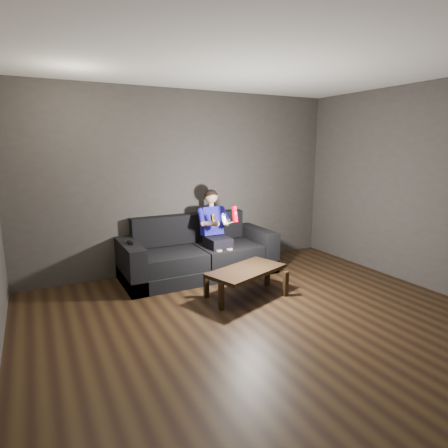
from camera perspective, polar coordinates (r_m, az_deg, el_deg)
floor at (r=4.01m, az=8.64°, el=-16.35°), size 5.00×5.00×0.00m
back_wall at (r=5.76m, az=-5.70°, el=6.45°), size 5.00×0.04×2.70m
ceiling at (r=3.63m, az=10.08°, el=24.68°), size 5.00×5.00×0.02m
sofa at (r=5.58m, az=-4.03°, el=-4.88°), size 2.24×0.97×0.86m
child at (r=5.52m, az=-1.43°, el=-0.14°), size 0.47×0.58×1.16m
wii_remote_red at (r=5.12m, az=1.66°, el=1.52°), size 0.07×0.09×0.22m
nunchuk_white at (r=5.06m, az=-0.05°, el=0.83°), size 0.08×0.11×0.16m
wii_remote_black at (r=5.11m, az=-14.14°, el=-2.78°), size 0.04×0.17×0.03m
coffee_table at (r=4.75m, az=3.43°, el=-7.40°), size 1.13×0.81×0.37m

